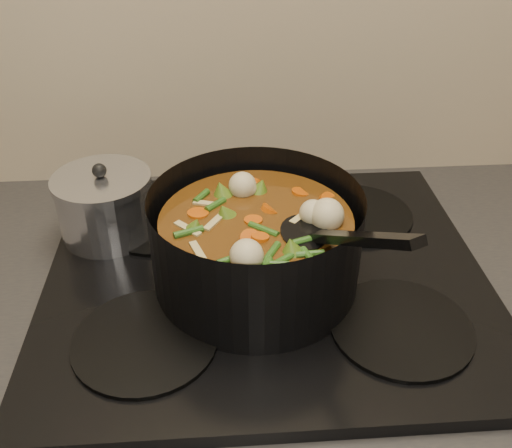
{
  "coord_description": "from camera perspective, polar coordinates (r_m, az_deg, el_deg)",
  "views": [
    {
      "loc": [
        -0.06,
        1.29,
        1.45
      ],
      "look_at": [
        -0.02,
        1.91,
        1.03
      ],
      "focal_mm": 40.0,
      "sensor_mm": 36.0,
      "label": 1
    }
  ],
  "objects": [
    {
      "name": "stovetop",
      "position": [
        0.83,
        1.0,
        -5.06
      ],
      "size": [
        0.62,
        0.54,
        0.03
      ],
      "color": "black",
      "rests_on": "counter"
    },
    {
      "name": "saucepan",
      "position": [
        0.9,
        -14.83,
        1.84
      ],
      "size": [
        0.15,
        0.15,
        0.12
      ],
      "rotation": [
        0.0,
        0.0,
        -0.18
      ],
      "color": "silver",
      "rests_on": "stovetop"
    },
    {
      "name": "stockpot",
      "position": [
        0.76,
        0.04,
        -2.0
      ],
      "size": [
        0.34,
        0.37,
        0.21
      ],
      "rotation": [
        0.0,
        0.0,
        0.25
      ],
      "color": "black",
      "rests_on": "stovetop"
    }
  ]
}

